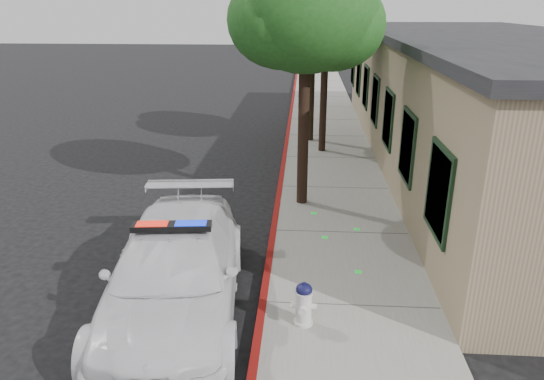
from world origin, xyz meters
The scene contains 9 objects.
ground centered at (0.00, 0.00, 0.00)m, with size 120.00×120.00×0.00m, color black.
sidewalk centered at (1.60, 3.00, 0.07)m, with size 3.20×60.00×0.15m, color gray.
red_curb centered at (0.06, 3.00, 0.08)m, with size 0.14×60.00×0.16m, color maroon.
clapboard_building centered at (6.69, 9.00, 2.13)m, with size 7.30×20.89×4.24m.
police_car centered at (-1.44, -0.15, 0.80)m, with size 2.78×5.67×1.71m.
fire_hydrant centered at (0.78, -0.60, 0.53)m, with size 0.44×0.38×0.77m.
street_tree_near centered at (0.71, 4.81, 4.84)m, with size 3.76×3.43×6.28m.
street_tree_mid centered at (1.38, 9.87, 4.33)m, with size 3.10×2.91×5.55m.
street_tree_far centered at (0.99, 11.30, 4.28)m, with size 2.96×3.00×5.50m.
Camera 1 is at (0.73, -7.59, 5.14)m, focal length 33.00 mm.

